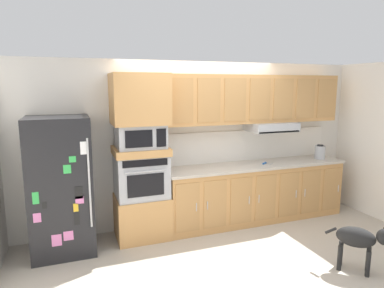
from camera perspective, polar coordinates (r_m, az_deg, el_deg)
name	(u,v)px	position (r m, az deg, el deg)	size (l,w,h in m)	color
ground_plane	(227,248)	(4.72, 5.90, -17.11)	(9.60, 9.60, 0.00)	#B2A899
back_kitchen_wall	(197,143)	(5.30, 0.87, 0.22)	(6.20, 0.12, 2.50)	silver
refrigerator	(61,186)	(4.62, -21.30, -6.60)	(0.76, 0.73, 1.76)	black
oven_base_cabinet	(142,216)	(4.96, -8.42, -11.99)	(0.74, 0.62, 0.60)	tan
built_in_oven	(141,175)	(4.77, -8.59, -5.29)	(0.70, 0.62, 0.60)	#A8AAAF
appliance_mid_shelf	(141,151)	(4.69, -8.71, -1.15)	(0.74, 0.62, 0.10)	tan
microwave	(140,136)	(4.65, -8.77, 1.38)	(0.64, 0.54, 0.32)	#A8AAAF
appliance_upper_cabinet	(139,99)	(4.61, -8.94, 7.55)	(0.74, 0.62, 0.68)	tan
lower_cabinet_run	(255,193)	(5.55, 10.68, -8.13)	(2.94, 0.63, 0.88)	tan
countertop_slab	(256,165)	(5.43, 10.81, -3.50)	(2.98, 0.64, 0.04)	#BCB2A3
backsplash_panel	(248,145)	(5.62, 9.39, -0.19)	(2.98, 0.02, 0.50)	silver
upper_cabinet_with_hood	(255,101)	(5.40, 10.66, 7.19)	(2.94, 0.48, 0.88)	tan
screwdriver	(265,163)	(5.42, 12.26, -3.20)	(0.16, 0.17, 0.03)	blue
electric_kettle	(320,152)	(6.06, 20.84, -1.30)	(0.17, 0.17, 0.24)	#A8AAAF
dog	(362,239)	(4.44, 26.81, -14.18)	(0.55, 0.61, 0.59)	black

